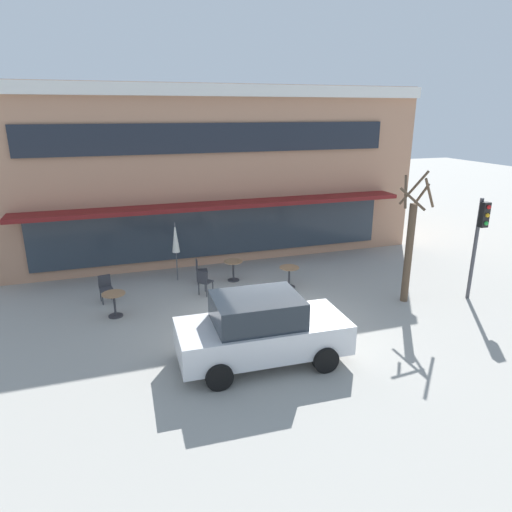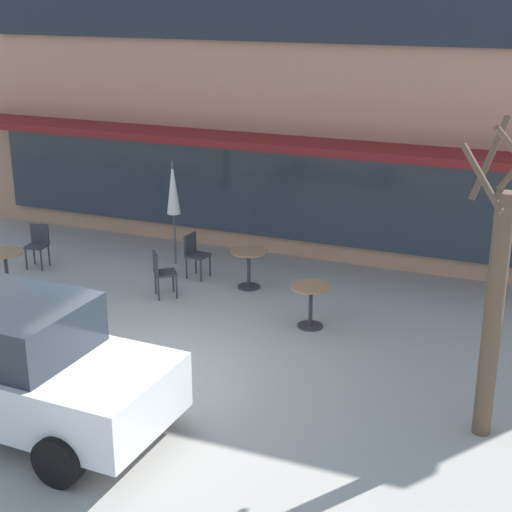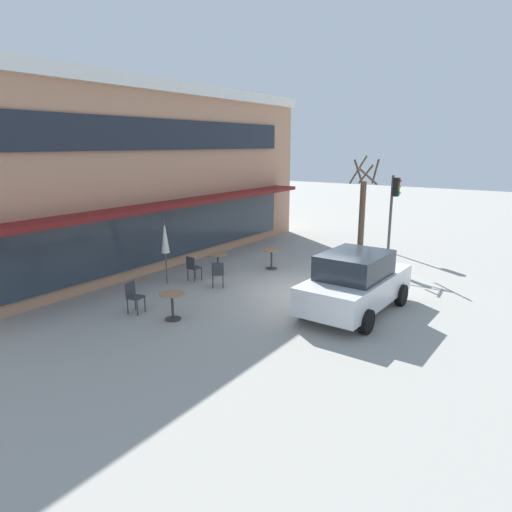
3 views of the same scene
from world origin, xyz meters
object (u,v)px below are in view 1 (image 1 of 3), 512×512
object	(u,v)px
patio_umbrella_green_folded	(175,238)
cafe_chair_0	(200,269)
cafe_chair_2	(204,281)
cafe_table_streetside	(289,274)
cafe_chair_1	(106,286)
street_tree	(410,244)
cafe_table_near_wall	(114,301)
cafe_table_by_tree	(233,267)
traffic_light_pole	(479,233)
parked_sedan	(261,329)

from	to	relation	value
patio_umbrella_green_folded	cafe_chair_0	bearing A→B (deg)	-36.53
cafe_chair_0	cafe_chair_2	world-z (taller)	same
cafe_table_streetside	cafe_chair_2	distance (m)	3.03
cafe_chair_1	street_tree	bearing A→B (deg)	-18.04
cafe_table_near_wall	cafe_chair_1	bearing A→B (deg)	100.14
cafe_table_by_tree	cafe_chair_2	size ratio (longest dim) A/B	0.85
cafe_chair_1	traffic_light_pole	xyz separation A→B (m)	(11.55, -3.62, 1.77)
traffic_light_pole	cafe_chair_1	bearing A→B (deg)	162.58
cafe_table_streetside	cafe_table_by_tree	world-z (taller)	same
cafe_chair_0	cafe_chair_1	size ratio (longest dim) A/B	1.00
parked_sedan	street_tree	xyz separation A→B (m)	(5.76, 2.13, 1.07)
cafe_table_near_wall	cafe_table_streetside	bearing A→B (deg)	5.42
cafe_table_streetside	cafe_chair_1	bearing A→B (deg)	173.31
cafe_chair_2	cafe_table_streetside	bearing A→B (deg)	-4.25
cafe_table_by_tree	cafe_chair_1	world-z (taller)	cafe_chair_1
cafe_table_near_wall	cafe_chair_1	world-z (taller)	cafe_chair_1
cafe_chair_2	street_tree	world-z (taller)	street_tree
parked_sedan	cafe_chair_2	bearing A→B (deg)	95.27
cafe_table_streetside	cafe_table_by_tree	size ratio (longest dim) A/B	1.00
parked_sedan	patio_umbrella_green_folded	bearing A→B (deg)	99.51
parked_sedan	street_tree	bearing A→B (deg)	20.27
cafe_table_near_wall	cafe_chair_0	distance (m)	3.64
cafe_table_streetside	patio_umbrella_green_folded	world-z (taller)	patio_umbrella_green_folded
cafe_table_near_wall	patio_umbrella_green_folded	world-z (taller)	patio_umbrella_green_folded
cafe_table_near_wall	cafe_chair_2	bearing A→B (deg)	14.99
street_tree	traffic_light_pole	bearing A→B (deg)	-14.69
patio_umbrella_green_folded	street_tree	xyz separation A→B (m)	(6.84, -4.29, 0.32)
cafe_chair_1	street_tree	distance (m)	9.96
cafe_table_near_wall	cafe_table_streetside	xyz separation A→B (m)	(5.97, 0.57, 0.00)
cafe_table_streetside	street_tree	world-z (taller)	street_tree
cafe_table_near_wall	patio_umbrella_green_folded	distance (m)	3.60
patio_umbrella_green_folded	street_tree	world-z (taller)	street_tree
street_tree	cafe_chair_0	bearing A→B (deg)	148.45
traffic_light_pole	cafe_chair_0	bearing A→B (deg)	152.46
cafe_table_near_wall	parked_sedan	world-z (taller)	parked_sedan
cafe_table_near_wall	cafe_chair_2	distance (m)	3.06
patio_umbrella_green_folded	cafe_chair_1	world-z (taller)	patio_umbrella_green_folded
cafe_table_near_wall	parked_sedan	size ratio (longest dim) A/B	0.18
cafe_chair_1	cafe_chair_2	xyz separation A→B (m)	(3.18, -0.50, 0.00)
traffic_light_pole	patio_umbrella_green_folded	bearing A→B (deg)	151.66
cafe_table_streetside	street_tree	xyz separation A→B (m)	(3.17, -2.33, 1.43)
cafe_chair_1	parked_sedan	distance (m)	6.33
cafe_table_by_tree	cafe_chair_1	xyz separation A→B (m)	(-4.51, -0.56, 0.01)
cafe_chair_1	cafe_table_by_tree	bearing A→B (deg)	7.06
cafe_table_near_wall	street_tree	xyz separation A→B (m)	(9.15, -1.76, 1.43)
cafe_table_by_tree	parked_sedan	xyz separation A→B (m)	(-0.89, -5.74, 0.36)
cafe_table_near_wall	cafe_chair_2	xyz separation A→B (m)	(2.95, 0.79, 0.01)
cafe_table_streetside	cafe_chair_0	distance (m)	3.25
cafe_table_near_wall	parked_sedan	bearing A→B (deg)	-48.96
patio_umbrella_green_folded	cafe_chair_0	world-z (taller)	patio_umbrella_green_folded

